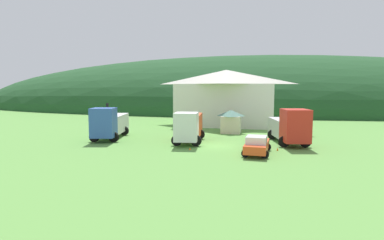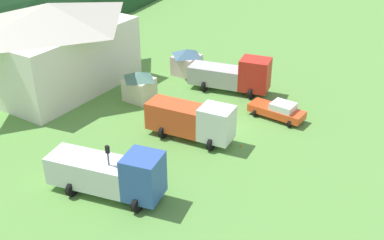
{
  "view_description": "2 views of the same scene",
  "coord_description": "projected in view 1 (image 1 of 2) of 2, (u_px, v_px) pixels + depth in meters",
  "views": [
    {
      "loc": [
        4.83,
        -31.66,
        5.77
      ],
      "look_at": [
        -2.39,
        0.31,
        2.5
      ],
      "focal_mm": 29.83,
      "sensor_mm": 36.0,
      "label": 1
    },
    {
      "loc": [
        -31.81,
        -17.19,
        20.14
      ],
      "look_at": [
        -2.64,
        1.32,
        1.6
      ],
      "focal_mm": 44.03,
      "sensor_mm": 36.0,
      "label": 2
    }
  ],
  "objects": [
    {
      "name": "heavy_rig_white",
      "position": [
        189.0,
        126.0,
        33.87
      ],
      "size": [
        3.53,
        7.62,
        3.36
      ],
      "rotation": [
        0.0,
        0.0,
        -1.46
      ],
      "color": "white",
      "rests_on": "ground"
    },
    {
      "name": "depot_building",
      "position": [
        226.0,
        97.0,
        50.42
      ],
      "size": [
        15.59,
        11.39,
        8.65
      ],
      "color": "white",
      "rests_on": "ground"
    },
    {
      "name": "play_shed_pink",
      "position": [
        296.0,
        123.0,
        39.26
      ],
      "size": [
        2.85,
        2.81,
        2.87
      ],
      "color": "beige",
      "rests_on": "ground"
    },
    {
      "name": "forested_hill_backdrop",
      "position": [
        246.0,
        109.0,
        89.46
      ],
      "size": [
        166.98,
        60.0,
        29.15
      ],
      "primitive_type": "ellipsoid",
      "color": "#1E4723",
      "rests_on": "ground"
    },
    {
      "name": "traffic_light_west",
      "position": [
        108.0,
        117.0,
        36.44
      ],
      "size": [
        0.2,
        0.32,
        4.1
      ],
      "color": "#4C4C51",
      "rests_on": "ground"
    },
    {
      "name": "traffic_cone_mid_row",
      "position": [
        278.0,
        151.0,
        29.59
      ],
      "size": [
        0.36,
        0.36,
        0.58
      ],
      "primitive_type": "cone",
      "color": "orange",
      "rests_on": "ground"
    },
    {
      "name": "ground_plane",
      "position": [
        214.0,
        145.0,
        32.36
      ],
      "size": [
        200.0,
        200.0,
        0.0
      ],
      "primitive_type": "plane",
      "color": "#5B9342"
    },
    {
      "name": "box_truck_blue",
      "position": [
        110.0,
        123.0,
        36.5
      ],
      "size": [
        4.25,
        8.58,
        3.68
      ],
      "rotation": [
        0.0,
        0.0,
        -1.36
      ],
      "color": "#3356AD",
      "rests_on": "ground"
    },
    {
      "name": "traffic_cone_near_pickup",
      "position": [
        190.0,
        150.0,
        29.95
      ],
      "size": [
        0.36,
        0.36,
        0.49
      ],
      "primitive_type": "cone",
      "color": "orange",
      "rests_on": "ground"
    },
    {
      "name": "service_pickup_orange",
      "position": [
        257.0,
        145.0,
        27.96
      ],
      "size": [
        2.52,
        5.2,
        1.66
      ],
      "rotation": [
        0.0,
        0.0,
        -1.64
      ],
      "color": "#EE4C21",
      "rests_on": "ground"
    },
    {
      "name": "crane_truck_red",
      "position": [
        289.0,
        126.0,
        33.04
      ],
      "size": [
        4.12,
        8.43,
        3.74
      ],
      "rotation": [
        0.0,
        0.0,
        -1.37
      ],
      "color": "red",
      "rests_on": "ground"
    },
    {
      "name": "play_shed_cream",
      "position": [
        231.0,
        121.0,
        41.29
      ],
      "size": [
        2.63,
        2.75,
        2.96
      ],
      "color": "beige",
      "rests_on": "ground"
    }
  ]
}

